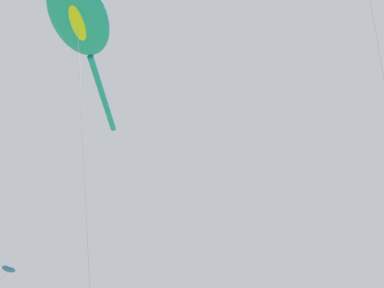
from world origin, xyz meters
TOP-DOWN VIEW (x-y plane):
  - big_show_kite at (-3.29, 12.18)m, footprint 7.61×8.68m
  - small_kite_delta_white at (-0.56, 25.06)m, footprint 5.42×1.03m

SIDE VIEW (x-z plane):
  - small_kite_delta_white at x=-0.56m, z-range 5.05..15.68m
  - big_show_kite at x=-3.29m, z-range 8.48..26.38m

